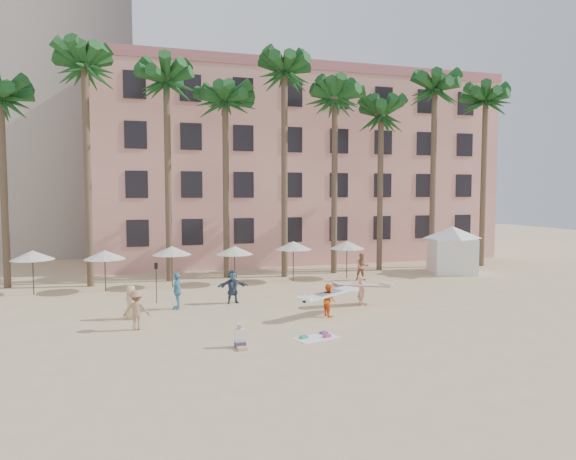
% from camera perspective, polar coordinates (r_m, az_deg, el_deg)
% --- Properties ---
extents(ground, '(120.00, 120.00, 0.00)m').
position_cam_1_polar(ground, '(22.49, 2.81, -11.37)').
color(ground, '#D1B789').
rests_on(ground, ground).
extents(pink_hotel, '(35.00, 14.00, 16.00)m').
position_cam_1_polar(pink_hotel, '(48.58, 0.29, 6.56)').
color(pink_hotel, '#F9A797').
rests_on(pink_hotel, ground).
extents(grey_tower, '(22.00, 18.00, 50.00)m').
position_cam_1_polar(grey_tower, '(62.31, -27.93, 21.48)').
color(grey_tower, '#A89E8E').
rests_on(grey_tower, ground).
extents(palm_row, '(44.40, 5.40, 16.30)m').
position_cam_1_polar(palm_row, '(36.89, -4.48, 15.05)').
color(palm_row, brown).
rests_on(palm_row, ground).
extents(umbrella_row, '(22.50, 2.70, 2.73)m').
position_cam_1_polar(umbrella_row, '(33.38, -9.34, -2.20)').
color(umbrella_row, '#332B23').
rests_on(umbrella_row, ground).
extents(cabana, '(5.64, 5.64, 3.50)m').
position_cam_1_polar(cabana, '(40.06, 17.76, -1.65)').
color(cabana, white).
rests_on(cabana, ground).
extents(beach_towel, '(2.00, 1.45, 0.14)m').
position_cam_1_polar(beach_towel, '(21.82, 3.25, -11.77)').
color(beach_towel, white).
rests_on(beach_towel, ground).
extents(carrier_yellow, '(3.07, 0.79, 1.56)m').
position_cam_1_polar(carrier_yellow, '(27.82, 8.14, -6.44)').
color(carrier_yellow, '#E1927E').
rests_on(carrier_yellow, ground).
extents(carrier_white, '(3.25, 1.97, 1.58)m').
position_cam_1_polar(carrier_white, '(25.29, 4.53, -7.59)').
color(carrier_white, '#F95D1A').
rests_on(carrier_white, ground).
extents(beachgoers, '(15.98, 9.44, 1.89)m').
position_cam_1_polar(beachgoers, '(27.90, -6.41, -6.40)').
color(beachgoers, '#54ADC5').
rests_on(beachgoers, ground).
extents(paddle, '(0.18, 0.04, 2.23)m').
position_cam_1_polar(paddle, '(28.85, -14.44, -5.14)').
color(paddle, black).
rests_on(paddle, ground).
extents(seated_man, '(0.41, 0.72, 0.93)m').
position_cam_1_polar(seated_man, '(20.49, -5.33, -12.01)').
color(seated_man, '#3F3F4C').
rests_on(seated_man, ground).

